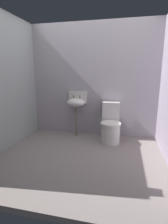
{
  "coord_description": "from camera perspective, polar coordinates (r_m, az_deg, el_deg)",
  "views": [
    {
      "loc": [
        0.69,
        -2.68,
        1.38
      ],
      "look_at": [
        0.0,
        0.28,
        0.7
      ],
      "focal_mm": 28.07,
      "sensor_mm": 36.0,
      "label": 1
    }
  ],
  "objects": [
    {
      "name": "sink",
      "position": [
        3.83,
        -2.5,
        3.2
      ],
      "size": [
        0.42,
        0.35,
        0.99
      ],
      "color": "#6D6A57",
      "rests_on": "ground"
    },
    {
      "name": "wall_back",
      "position": [
        3.91,
        2.99,
        10.16
      ],
      "size": [
        3.15,
        0.1,
        2.43
      ],
      "primitive_type": "cube",
      "color": "#9D95A0",
      "rests_on": "ground"
    },
    {
      "name": "ground_plane",
      "position": [
        3.11,
        -1.2,
        -14.57
      ],
      "size": [
        3.15,
        2.64,
        0.08
      ],
      "primitive_type": "cube",
      "color": "gray"
    },
    {
      "name": "wall_left",
      "position": [
        3.49,
        -24.46,
        8.76
      ],
      "size": [
        0.1,
        2.44,
        2.43
      ],
      "primitive_type": "cube",
      "color": "#959C9A",
      "rests_on": "ground"
    },
    {
      "name": "toilet_near_wall",
      "position": [
        3.61,
        8.65,
        -4.55
      ],
      "size": [
        0.43,
        0.62,
        0.78
      ],
      "rotation": [
        0.0,
        0.0,
        3.23
      ],
      "color": "silver",
      "rests_on": "ground"
    }
  ]
}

